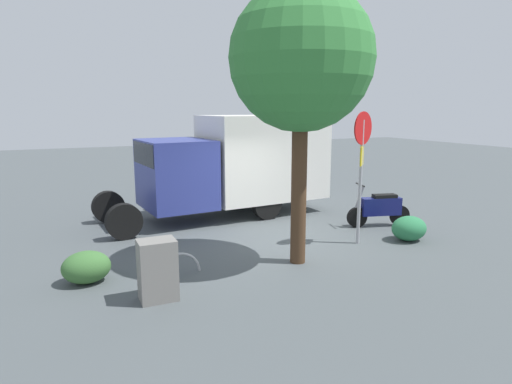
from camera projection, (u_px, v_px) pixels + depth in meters
name	position (u px, v px, depth m)	size (l,w,h in m)	color
ground_plane	(272.00, 241.00, 10.79)	(60.00, 60.00, 0.00)	#474E50
box_truck_near	(236.00, 162.00, 13.21)	(6.93, 2.70, 3.00)	black
motorcycle	(380.00, 208.00, 12.08)	(1.77, 0.73, 1.20)	black
stop_sign	(362.00, 157.00, 10.22)	(0.71, 0.33, 3.14)	#9E9EA3
street_tree	(301.00, 60.00, 8.56)	(2.86, 2.86, 5.58)	#47301E
utility_cabinet	(158.00, 270.00, 7.40)	(0.62, 0.46, 1.05)	slate
bike_rack_hoop	(180.00, 273.00, 8.68)	(0.85, 0.85, 0.05)	#B7B7BC
shrub_near_sign	(409.00, 228.00, 10.80)	(0.90, 0.73, 0.61)	#2A7447
shrub_mid_verge	(86.00, 267.00, 8.17)	(0.88, 0.72, 0.60)	#3A6A33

